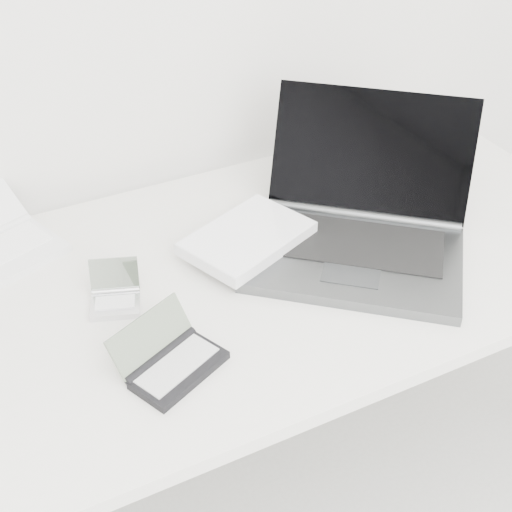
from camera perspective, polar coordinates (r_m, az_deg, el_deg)
name	(u,v)px	position (r m, az deg, el deg)	size (l,w,h in m)	color
desk	(260,282)	(1.52, 0.34, -2.08)	(1.60, 0.80, 0.73)	white
laptop_large	(336,229)	(1.52, 6.44, 2.14)	(0.68, 0.61, 0.27)	#505254
pda_silver	(115,296)	(1.41, -11.20, -3.19)	(0.12, 0.13, 0.08)	silver
palmtop_charcoal	(171,361)	(1.26, -6.81, -8.34)	(0.21, 0.19, 0.08)	black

